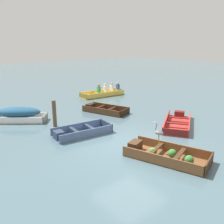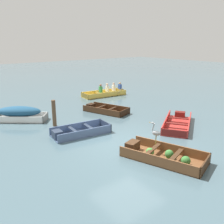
# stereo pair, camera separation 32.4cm
# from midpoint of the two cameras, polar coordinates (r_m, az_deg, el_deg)

# --- Properties ---
(ground_plane) EXTENTS (80.00, 80.00, 0.00)m
(ground_plane) POSITION_cam_midpoint_polar(r_m,az_deg,el_deg) (10.20, 3.23, -7.41)
(ground_plane) COLOR #47606B
(dinghy_wooden_brown_foreground) EXTENTS (2.10, 3.14, 0.38)m
(dinghy_wooden_brown_foreground) POSITION_cam_midpoint_polar(r_m,az_deg,el_deg) (9.16, 10.94, -9.56)
(dinghy_wooden_brown_foreground) COLOR brown
(dinghy_wooden_brown_foreground) RESTS_ON ground
(skiff_white_near_moored) EXTENTS (2.75, 2.49, 0.77)m
(skiff_white_near_moored) POSITION_cam_midpoint_polar(r_m,az_deg,el_deg) (13.80, -21.34, -0.32)
(skiff_white_near_moored) COLOR white
(skiff_white_near_moored) RESTS_ON ground
(skiff_dark_varnish_mid_moored) EXTENTS (1.88, 2.82, 0.36)m
(skiff_dark_varnish_mid_moored) POSITION_cam_midpoint_polar(r_m,az_deg,el_deg) (14.66, -2.53, 0.49)
(skiff_dark_varnish_mid_moored) COLOR #4C2D19
(skiff_dark_varnish_mid_moored) RESTS_ON ground
(skiff_red_far_moored) EXTENTS (3.34, 2.70, 0.34)m
(skiff_red_far_moored) POSITION_cam_midpoint_polar(r_m,az_deg,el_deg) (12.86, 14.10, -2.30)
(skiff_red_far_moored) COLOR #AD2D28
(skiff_red_far_moored) RESTS_ON ground
(skiff_slate_blue_outer_moored) EXTENTS (2.68, 1.37, 0.37)m
(skiff_slate_blue_outer_moored) POSITION_cam_midpoint_polar(r_m,az_deg,el_deg) (11.24, -8.24, -4.56)
(skiff_slate_blue_outer_moored) COLOR #475B7F
(skiff_slate_blue_outer_moored) RESTS_ON ground
(rowboat_yellow_with_crew) EXTENTS (3.42, 2.34, 0.93)m
(rowboat_yellow_with_crew) POSITION_cam_midpoint_polar(r_m,az_deg,el_deg) (19.06, -2.11, 4.49)
(rowboat_yellow_with_crew) COLOR #E5BC47
(rowboat_yellow_with_crew) RESTS_ON ground
(heron_on_dinghy) EXTENTS (0.26, 0.45, 0.84)m
(heron_on_dinghy) POSITION_cam_midpoint_polar(r_m,az_deg,el_deg) (9.22, 9.64, -4.54)
(heron_on_dinghy) COLOR olive
(heron_on_dinghy) RESTS_ON dinghy_wooden_brown_foreground
(mooring_post) EXTENTS (0.19, 0.19, 1.31)m
(mooring_post) POSITION_cam_midpoint_polar(r_m,az_deg,el_deg) (12.38, -13.77, -0.37)
(mooring_post) COLOR brown
(mooring_post) RESTS_ON ground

